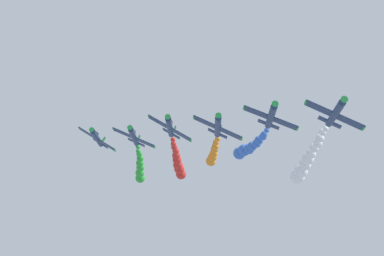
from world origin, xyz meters
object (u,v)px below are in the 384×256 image
at_px(airplane_left_outer, 170,127).
at_px(airplane_lead, 336,113).
at_px(airplane_right_inner, 218,126).
at_px(airplane_left_inner, 271,116).
at_px(airplane_trailing, 97,138).
at_px(airplane_right_outer, 134,136).

bearing_deg(airplane_left_outer, airplane_lead, 142.84).
bearing_deg(airplane_right_inner, airplane_left_inner, 140.39).
bearing_deg(airplane_trailing, airplane_right_outer, 145.40).
bearing_deg(airplane_right_outer, airplane_right_inner, 141.35).
xyz_separation_m(airplane_lead, airplane_left_outer, (25.96, -19.68, 4.89)).
xyz_separation_m(airplane_lead, airplane_left_inner, (8.63, -6.93, 2.15)).
bearing_deg(airplane_right_inner, airplane_left_outer, -32.95).
bearing_deg(airplane_left_outer, airplane_trailing, -39.46).
distance_m(airplane_right_inner, airplane_trailing, 32.11).
xyz_separation_m(airplane_left_inner, airplane_left_outer, (17.33, -12.75, 2.74)).
bearing_deg(airplane_trailing, airplane_left_outer, 140.54).
xyz_separation_m(airplane_right_inner, airplane_right_outer, (16.62, -13.29, 2.59)).
height_order(airplane_right_inner, airplane_trailing, airplane_trailing).
height_order(airplane_lead, airplane_left_outer, airplane_left_outer).
distance_m(airplane_right_inner, airplane_right_outer, 21.44).
relative_size(airplane_left_outer, airplane_right_outer, 1.00).
bearing_deg(airplane_lead, airplane_right_inner, -39.17).
bearing_deg(airplane_left_outer, airplane_right_outer, -44.19).
height_order(airplane_left_inner, airplane_left_outer, airplane_left_outer).
bearing_deg(airplane_right_inner, airplane_lead, 140.83).
bearing_deg(airplane_left_outer, airplane_right_inner, 147.05).
distance_m(airplane_left_inner, airplane_trailing, 43.13).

